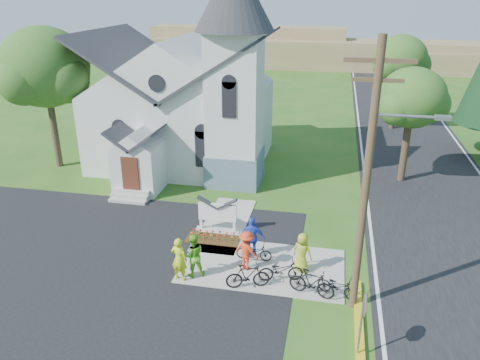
% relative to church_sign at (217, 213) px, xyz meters
% --- Properties ---
extents(ground, '(120.00, 120.00, 0.00)m').
position_rel_church_sign_xyz_m(ground, '(1.20, -3.20, -1.03)').
color(ground, '#285B1A').
rests_on(ground, ground).
extents(parking_lot, '(20.00, 16.00, 0.02)m').
position_rel_church_sign_xyz_m(parking_lot, '(-5.80, -5.20, -1.02)').
color(parking_lot, black).
rests_on(parking_lot, ground).
extents(road, '(8.00, 90.00, 0.02)m').
position_rel_church_sign_xyz_m(road, '(11.20, 11.80, -1.02)').
color(road, black).
rests_on(road, ground).
extents(sidewalk, '(7.00, 4.00, 0.05)m').
position_rel_church_sign_xyz_m(sidewalk, '(2.70, -2.70, -1.00)').
color(sidewalk, '#AAA69A').
rests_on(sidewalk, ground).
extents(church, '(12.35, 12.00, 13.00)m').
position_rel_church_sign_xyz_m(church, '(-4.28, 9.28, 4.22)').
color(church, silver).
rests_on(church, ground).
extents(church_sign, '(2.20, 0.40, 1.70)m').
position_rel_church_sign_xyz_m(church_sign, '(0.00, 0.00, 0.00)').
color(church_sign, '#AAA69A').
rests_on(church_sign, ground).
extents(flower_bed, '(2.60, 1.10, 0.07)m').
position_rel_church_sign_xyz_m(flower_bed, '(0.00, -0.90, -0.99)').
color(flower_bed, '#3A240F').
rests_on(flower_bed, ground).
extents(utility_pole, '(3.45, 0.28, 10.00)m').
position_rel_church_sign_xyz_m(utility_pole, '(6.56, -4.70, 4.38)').
color(utility_pole, '#473023').
rests_on(utility_pole, ground).
extents(stop_sign, '(0.11, 0.76, 2.48)m').
position_rel_church_sign_xyz_m(stop_sign, '(6.63, -7.40, 0.75)').
color(stop_sign, gray).
rests_on(stop_sign, ground).
extents(tree_lot_corner, '(5.60, 5.60, 9.15)m').
position_rel_church_sign_xyz_m(tree_lot_corner, '(-12.80, 6.80, 5.58)').
color(tree_lot_corner, '#33271C').
rests_on(tree_lot_corner, ground).
extents(tree_road_near, '(4.00, 4.00, 7.05)m').
position_rel_church_sign_xyz_m(tree_road_near, '(9.70, 8.80, 4.18)').
color(tree_road_near, '#33271C').
rests_on(tree_road_near, ground).
extents(tree_road_mid, '(4.40, 4.40, 7.80)m').
position_rel_church_sign_xyz_m(tree_road_mid, '(10.20, 20.80, 4.75)').
color(tree_road_mid, '#33271C').
rests_on(tree_road_mid, ground).
extents(distant_hills, '(61.00, 10.00, 5.60)m').
position_rel_church_sign_xyz_m(distant_hills, '(4.56, 53.13, 1.15)').
color(distant_hills, olive).
rests_on(distant_hills, ground).
extents(cyclist_0, '(0.77, 0.58, 1.93)m').
position_rel_church_sign_xyz_m(cyclist_0, '(-0.50, -4.40, -0.01)').
color(cyclist_0, '#D0EA1B').
rests_on(cyclist_0, sidewalk).
extents(bike_0, '(1.60, 0.56, 0.84)m').
position_rel_church_sign_xyz_m(bike_0, '(2.24, -2.31, -0.56)').
color(bike_0, black).
rests_on(bike_0, sidewalk).
extents(cyclist_1, '(1.15, 1.05, 1.92)m').
position_rel_church_sign_xyz_m(cyclist_1, '(-0.02, -4.00, -0.01)').
color(cyclist_1, '#66C424').
rests_on(cyclist_1, sidewalk).
extents(bike_1, '(1.86, 1.04, 1.08)m').
position_rel_church_sign_xyz_m(bike_1, '(2.36, -4.40, -0.44)').
color(bike_1, black).
rests_on(bike_1, sidewalk).
extents(cyclist_2, '(1.16, 0.51, 1.96)m').
position_rel_church_sign_xyz_m(cyclist_2, '(2.12, -2.11, 0.01)').
color(cyclist_2, blue).
rests_on(cyclist_2, sidewalk).
extents(bike_2, '(1.96, 1.10, 0.98)m').
position_rel_church_sign_xyz_m(bike_2, '(3.59, -3.65, -0.49)').
color(bike_2, black).
rests_on(bike_2, sidewalk).
extents(cyclist_3, '(1.31, 1.06, 1.77)m').
position_rel_church_sign_xyz_m(cyclist_3, '(2.05, -3.06, -0.09)').
color(cyclist_3, red).
rests_on(cyclist_3, sidewalk).
extents(bike_3, '(1.94, 0.99, 1.12)m').
position_rel_church_sign_xyz_m(bike_3, '(4.90, -4.40, -0.42)').
color(bike_3, black).
rests_on(bike_3, sidewalk).
extents(cyclist_4, '(1.01, 0.83, 1.77)m').
position_rel_church_sign_xyz_m(cyclist_4, '(4.37, -2.74, -0.09)').
color(cyclist_4, '#9DB021').
rests_on(cyclist_4, sidewalk).
extents(bike_4, '(1.75, 1.12, 0.87)m').
position_rel_church_sign_xyz_m(bike_4, '(5.90, -4.23, -0.54)').
color(bike_4, black).
rests_on(bike_4, sidewalk).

